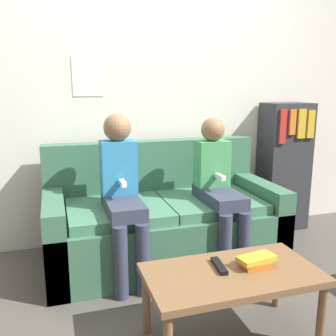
% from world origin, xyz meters
% --- Properties ---
extents(ground_plane, '(10.00, 10.00, 0.00)m').
position_xyz_m(ground_plane, '(0.00, 0.00, 0.00)').
color(ground_plane, '#4C4742').
extents(wall_back, '(8.00, 0.07, 2.60)m').
position_xyz_m(wall_back, '(-0.00, 1.02, 1.30)').
color(wall_back, silver).
rests_on(wall_back, ground_plane).
extents(couch, '(1.71, 0.81, 0.87)m').
position_xyz_m(couch, '(0.00, 0.53, 0.29)').
color(couch, '#38664C').
rests_on(couch, ground_plane).
extents(coffee_table, '(0.88, 0.47, 0.39)m').
position_xyz_m(coffee_table, '(0.06, -0.50, 0.34)').
color(coffee_table, brown).
rests_on(coffee_table, ground_plane).
extents(person_left, '(0.24, 0.56, 1.12)m').
position_xyz_m(person_left, '(-0.34, 0.34, 0.64)').
color(person_left, '#33384C').
rests_on(person_left, ground_plane).
extents(person_right, '(0.24, 0.56, 1.08)m').
position_xyz_m(person_right, '(0.37, 0.33, 0.61)').
color(person_right, '#33384C').
rests_on(person_right, ground_plane).
extents(tv_remote, '(0.06, 0.17, 0.02)m').
position_xyz_m(tv_remote, '(0.02, -0.45, 0.40)').
color(tv_remote, black).
rests_on(tv_remote, coffee_table).
extents(book_stack, '(0.21, 0.14, 0.06)m').
position_xyz_m(book_stack, '(0.20, -0.48, 0.42)').
color(book_stack, orange).
rests_on(book_stack, coffee_table).
extents(bookshelf, '(0.41, 0.30, 1.15)m').
position_xyz_m(bookshelf, '(1.25, 0.83, 0.58)').
color(bookshelf, '#2D2D33').
rests_on(bookshelf, ground_plane).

